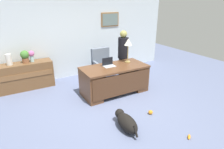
# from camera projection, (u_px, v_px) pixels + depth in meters

# --- Properties ---
(ground_plane) EXTENTS (12.00, 12.00, 0.00)m
(ground_plane) POSITION_uv_depth(u_px,v_px,m) (114.00, 108.00, 4.69)
(ground_plane) COLOR slate
(back_wall) EXTENTS (7.00, 0.16, 2.70)m
(back_wall) POSITION_uv_depth(u_px,v_px,m) (75.00, 36.00, 6.32)
(back_wall) COLOR silver
(back_wall) RESTS_ON ground_plane
(desk) EXTENTS (1.81, 0.87, 0.78)m
(desk) POSITION_uv_depth(u_px,v_px,m) (115.00, 79.00, 5.31)
(desk) COLOR brown
(desk) RESTS_ON ground_plane
(credenza) EXTENTS (1.57, 0.50, 0.78)m
(credenza) POSITION_uv_depth(u_px,v_px,m) (25.00, 76.00, 5.60)
(credenza) COLOR brown
(credenza) RESTS_ON ground_plane
(armchair) EXTENTS (0.60, 0.59, 1.05)m
(armchair) POSITION_uv_depth(u_px,v_px,m) (103.00, 67.00, 6.11)
(armchair) COLOR slate
(armchair) RESTS_ON ground_plane
(person_standing) EXTENTS (0.32, 0.32, 1.62)m
(person_standing) POSITION_uv_depth(u_px,v_px,m) (123.00, 56.00, 5.99)
(person_standing) COLOR #262323
(person_standing) RESTS_ON ground_plane
(dog_lying) EXTENTS (0.34, 0.81, 0.30)m
(dog_lying) POSITION_uv_depth(u_px,v_px,m) (126.00, 122.00, 3.89)
(dog_lying) COLOR black
(dog_lying) RESTS_ON ground_plane
(laptop) EXTENTS (0.32, 0.22, 0.23)m
(laptop) POSITION_uv_depth(u_px,v_px,m) (109.00, 64.00, 5.21)
(laptop) COLOR #B2B5BA
(laptop) RESTS_ON desk
(desk_lamp) EXTENTS (0.22, 0.22, 0.68)m
(desk_lamp) POSITION_uv_depth(u_px,v_px,m) (128.00, 44.00, 5.37)
(desk_lamp) COLOR #9E8447
(desk_lamp) RESTS_ON desk
(vase_with_flowers) EXTENTS (0.17, 0.17, 0.33)m
(vase_with_flowers) POSITION_uv_depth(u_px,v_px,m) (31.00, 55.00, 5.50)
(vase_with_flowers) COLOR #A1C9CA
(vase_with_flowers) RESTS_ON credenza
(vase_empty) EXTENTS (0.16, 0.16, 0.31)m
(vase_empty) POSITION_uv_depth(u_px,v_px,m) (9.00, 60.00, 5.25)
(vase_empty) COLOR silver
(vase_empty) RESTS_ON credenza
(potted_plant) EXTENTS (0.24, 0.24, 0.36)m
(potted_plant) POSITION_uv_depth(u_px,v_px,m) (25.00, 56.00, 5.42)
(potted_plant) COLOR brown
(potted_plant) RESTS_ON credenza
(dog_toy_ball) EXTENTS (0.10, 0.10, 0.10)m
(dog_toy_ball) POSITION_uv_depth(u_px,v_px,m) (150.00, 112.00, 4.41)
(dog_toy_ball) COLOR orange
(dog_toy_ball) RESTS_ON ground_plane
(dog_toy_bone) EXTENTS (0.15, 0.13, 0.05)m
(dog_toy_bone) POSITION_uv_depth(u_px,v_px,m) (189.00, 137.00, 3.66)
(dog_toy_bone) COLOR orange
(dog_toy_bone) RESTS_ON ground_plane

